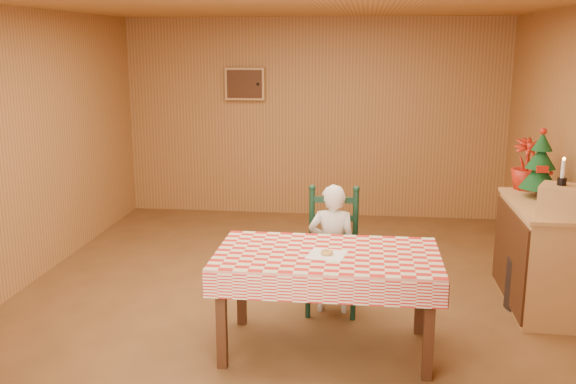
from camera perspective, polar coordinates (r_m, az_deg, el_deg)
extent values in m
plane|color=brown|center=(5.93, -0.24, -9.41)|extent=(6.00, 6.00, 0.00)
cube|color=#A9733D|center=(8.52, 2.28, 6.54)|extent=(5.00, 0.10, 2.60)
cube|color=#A9733D|center=(6.38, -23.18, 3.27)|extent=(0.10, 6.00, 2.60)
cube|color=#BD8746|center=(5.49, -0.26, 16.53)|extent=(5.00, 6.00, 0.10)
cube|color=tan|center=(8.54, -3.84, 9.57)|extent=(0.52, 0.08, 0.42)
cube|color=#462412|center=(8.50, -3.90, 9.55)|extent=(0.46, 0.02, 0.36)
sphere|color=black|center=(8.45, -2.70, 9.55)|extent=(0.04, 0.04, 0.04)
cube|color=#462412|center=(4.76, 3.51, -5.97)|extent=(1.60, 0.90, 0.06)
cube|color=#462412|center=(4.65, -5.92, -11.46)|extent=(0.07, 0.07, 0.69)
cube|color=#462412|center=(4.57, 12.40, -12.16)|extent=(0.07, 0.07, 0.69)
cube|color=#462412|center=(5.32, -4.15, -8.19)|extent=(0.07, 0.07, 0.69)
cube|color=#462412|center=(5.25, 11.67, -8.73)|extent=(0.07, 0.07, 0.69)
cube|color=red|center=(4.74, 3.51, -5.51)|extent=(1.64, 0.94, 0.02)
cube|color=red|center=(4.34, 3.11, -8.74)|extent=(1.64, 0.02, 0.18)
cube|color=red|center=(5.22, 3.81, -4.92)|extent=(1.64, 0.02, 0.18)
cube|color=#295225|center=(4.89, -6.20, -6.23)|extent=(0.02, 0.94, 0.18)
cube|color=#295225|center=(4.80, 13.38, -6.88)|extent=(0.02, 0.94, 0.18)
cube|color=black|center=(5.54, 3.93, -6.35)|extent=(0.44, 0.40, 0.04)
cylinder|color=black|center=(5.47, 1.78, -9.10)|extent=(0.04, 0.04, 0.41)
cylinder|color=black|center=(5.46, 5.81, -9.23)|extent=(0.04, 0.04, 0.41)
cylinder|color=black|center=(5.79, 2.09, -7.83)|extent=(0.04, 0.04, 0.41)
cylinder|color=black|center=(5.77, 5.89, -7.96)|extent=(0.04, 0.04, 0.41)
cylinder|color=black|center=(5.62, 2.14, -2.63)|extent=(0.05, 0.05, 0.60)
sphere|color=black|center=(5.54, 2.16, 0.36)|extent=(0.06, 0.06, 0.06)
cylinder|color=black|center=(5.60, 6.02, -2.74)|extent=(0.05, 0.05, 0.60)
sphere|color=black|center=(5.53, 6.09, 0.25)|extent=(0.06, 0.06, 0.06)
cube|color=black|center=(5.64, 4.05, -3.86)|extent=(0.38, 0.03, 0.05)
cube|color=black|center=(5.59, 4.08, -2.29)|extent=(0.38, 0.03, 0.05)
cube|color=black|center=(5.55, 4.11, -0.70)|extent=(0.38, 0.03, 0.05)
imported|color=silver|center=(5.50, 3.95, -5.05)|extent=(0.41, 0.27, 1.12)
cube|color=white|center=(4.69, 3.48, -5.58)|extent=(0.30, 0.30, 0.00)
torus|color=#D99E4D|center=(4.69, 3.48, -5.38)|extent=(0.12, 0.12, 0.03)
cube|color=tan|center=(6.05, 21.49, -5.38)|extent=(0.50, 1.20, 0.90)
cube|color=tan|center=(5.92, 21.87, -1.10)|extent=(0.54, 1.24, 0.03)
cube|color=#462412|center=(5.98, 19.07, -5.37)|extent=(0.02, 1.20, 0.80)
cube|color=tan|center=(5.52, 23.02, -0.70)|extent=(0.40, 0.40, 0.25)
cylinder|color=#462412|center=(6.15, 21.33, -0.04)|extent=(0.04, 0.04, 0.08)
cone|color=#0C3817|center=(6.11, 21.45, 1.42)|extent=(0.34, 0.34, 0.24)
cone|color=#0C3817|center=(6.09, 21.58, 2.89)|extent=(0.26, 0.26, 0.20)
cone|color=#0C3817|center=(6.07, 21.69, 4.20)|extent=(0.18, 0.18, 0.16)
sphere|color=#A81E0F|center=(6.05, 21.76, 5.04)|extent=(0.06, 0.06, 0.06)
cube|color=#A81E0F|center=(5.95, 21.68, 1.89)|extent=(0.10, 0.02, 0.06)
sphere|color=#A81E0F|center=(6.07, 22.34, 1.56)|extent=(0.04, 0.04, 0.04)
sphere|color=#A81E0F|center=(6.13, 20.78, 2.45)|extent=(0.04, 0.04, 0.04)
sphere|color=#A81E0F|center=(6.18, 21.76, 3.39)|extent=(0.04, 0.04, 0.04)
imported|color=#A81E0F|center=(6.38, 20.40, 2.34)|extent=(0.32, 0.32, 0.48)
cylinder|color=black|center=(5.48, 23.16, 0.87)|extent=(0.07, 0.07, 0.06)
cylinder|color=white|center=(5.47, 23.26, 1.89)|extent=(0.03, 0.03, 0.14)
sphere|color=orange|center=(5.45, 23.34, 2.74)|extent=(0.02, 0.02, 0.02)
cylinder|color=black|center=(6.03, 20.85, -7.66)|extent=(0.57, 0.57, 0.44)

